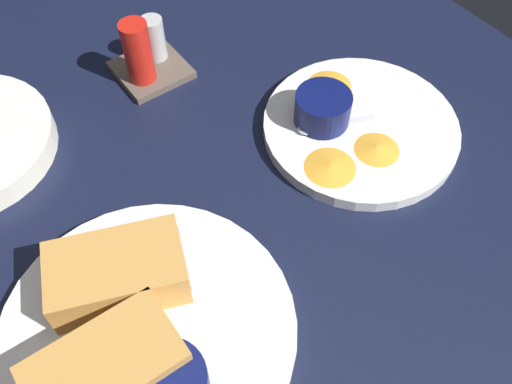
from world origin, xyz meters
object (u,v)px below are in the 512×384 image
Objects in this scene: spoon_by_dark_ramekin at (138,338)px; plate_chips_companion at (358,126)px; spoon_by_gravy_ramekin at (320,126)px; condiment_caddy at (146,55)px; ramekin_dark_sauce at (166,384)px; ramekin_light_gravy at (323,107)px; sandwich_half_far at (107,370)px; sandwich_half_near at (118,273)px; plate_sandwich_main at (148,331)px.

spoon_by_dark_ramekin reaches higher than plate_chips_companion.
condiment_caddy is at bearing 117.02° from spoon_by_gravy_ramekin.
spoon_by_gravy_ramekin is at bearing 18.81° from spoon_by_dark_ramekin.
ramekin_dark_sauce reaches higher than spoon_by_gravy_ramekin.
spoon_by_gravy_ramekin is 1.02× the size of condiment_caddy.
plate_chips_companion is (35.81, 14.35, -2.71)cm from ramekin_dark_sauce.
condiment_caddy is (-12.40, 21.24, -0.33)cm from ramekin_light_gravy.
spoon_by_dark_ramekin and spoon_by_gravy_ramekin have the same top height.
sandwich_half_far is 36.90cm from spoon_by_gravy_ramekin.
sandwich_half_near is at bearing 56.90° from sandwich_half_far.
plate_sandwich_main and plate_chips_companion have the same top height.
ramekin_light_gravy is at bearing 140.19° from plate_chips_companion.
ramekin_dark_sauce is 35.20cm from spoon_by_gravy_ramekin.
plate_sandwich_main is 2.98× the size of spoon_by_gravy_ramekin.
plate_sandwich_main is 32.88cm from ramekin_light_gravy.
sandwich_half_far is at bearing -159.27° from ramekin_light_gravy.
ramekin_light_gravy is at bearing 19.70° from plate_sandwich_main.
condiment_caddy is (18.14, 26.82, -0.59)cm from sandwich_half_near.
condiment_caddy is (-16.02, 24.25, 2.61)cm from plate_chips_companion.
sandwich_half_far is 1.35× the size of spoon_by_dark_ramekin.
sandwich_half_far is 0.55× the size of plate_chips_companion.
sandwich_half_far is 1.95× the size of ramekin_light_gravy.
spoon_by_dark_ramekin is (-1.13, -0.54, 1.16)cm from plate_sandwich_main.
sandwich_half_near is (0.30, 5.46, 3.20)cm from plate_sandwich_main.
sandwich_half_near is 11.91cm from ramekin_dark_sauce.
ramekin_dark_sauce is at bearing -152.35° from spoon_by_gravy_ramekin.
ramekin_light_gravy is (35.71, 13.51, -0.27)cm from sandwich_half_far.
ramekin_light_gravy is 0.71× the size of spoon_by_gravy_ramekin.
spoon_by_gravy_ramekin is at bearing 19.78° from sandwich_half_far.
ramekin_light_gravy is (-3.62, 3.02, 2.93)cm from plate_chips_companion.
spoon_by_gravy_ramekin is (29.50, 4.54, -2.04)cm from sandwich_half_near.
spoon_by_dark_ramekin reaches higher than plate_sandwich_main.
spoon_by_dark_ramekin is 0.41× the size of plate_chips_companion.
plate_chips_companion is (34.46, 8.02, 0.00)cm from plate_sandwich_main.
ramekin_dark_sauce reaches higher than plate_chips_companion.
condiment_caddy is at bearing 55.93° from sandwich_half_near.
ramekin_light_gravy is at bearing 10.36° from sandwich_half_near.
ramekin_dark_sauce is 0.75× the size of spoon_by_dark_ramekin.
ramekin_light_gravy reaches higher than plate_chips_companion.
condiment_caddy is (19.57, 32.82, 1.44)cm from spoon_by_dark_ramekin.
condiment_caddy is at bearing 62.86° from ramekin_dark_sauce.
plate_sandwich_main is at bearing -93.10° from sandwich_half_near.
ramekin_light_gravy reaches higher than spoon_by_dark_ramekin.
spoon_by_gravy_ramekin is at bearing 8.74° from sandwich_half_near.
condiment_caddy is at bearing 120.29° from ramekin_light_gravy.
plate_sandwich_main is 6.33cm from sandwich_half_near.
plate_chips_companion is (35.59, 8.56, -1.16)cm from spoon_by_dark_ramekin.
sandwich_half_far is 40.83cm from plate_chips_companion.
ramekin_dark_sauce is 1.09× the size of ramekin_light_gravy.
sandwich_half_near is 32.38cm from condiment_caddy.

